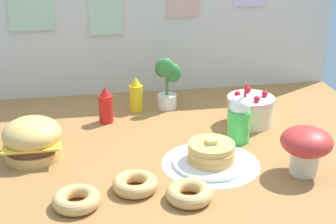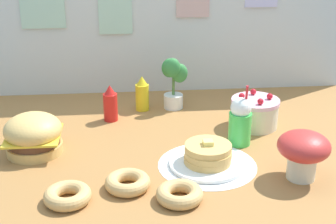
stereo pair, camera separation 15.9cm
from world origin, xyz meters
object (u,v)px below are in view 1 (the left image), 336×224
object	(u,v)px
mustard_bottle	(136,95)
potted_plant	(167,81)
donut_chocolate	(135,184)
burger	(32,139)
layer_cake	(250,110)
mushroom_stool	(306,146)
cream_soda_cup	(239,119)
donut_vanilla	(189,193)
ketchup_bottle	(106,106)
donut_pink_glaze	(77,199)
pancake_stack	(211,155)

from	to	relation	value
mustard_bottle	potted_plant	xyz separation A→B (m)	(0.18, 0.01, 0.07)
mustard_bottle	donut_chocolate	xyz separation A→B (m)	(-0.09, -0.83, -0.06)
burger	layer_cake	distance (m)	1.10
mustard_bottle	mushroom_stool	size ratio (longest dim) A/B	0.91
cream_soda_cup	potted_plant	xyz separation A→B (m)	(-0.27, 0.48, 0.04)
donut_vanilla	mustard_bottle	bearing A→B (deg)	96.24
layer_cake	cream_soda_cup	world-z (taller)	cream_soda_cup
cream_soda_cup	mushroom_stool	world-z (taller)	cream_soda_cup
ketchup_bottle	donut_chocolate	size ratio (longest dim) A/B	1.08
donut_chocolate	donut_pink_glaze	bearing A→B (deg)	-161.49
cream_soda_cup	donut_vanilla	size ratio (longest dim) A/B	1.61
mustard_bottle	cream_soda_cup	bearing A→B (deg)	-46.95
donut_pink_glaze	donut_vanilla	xyz separation A→B (m)	(0.43, -0.03, 0.00)
donut_pink_glaze	donut_vanilla	size ratio (longest dim) A/B	1.00
potted_plant	mustard_bottle	bearing A→B (deg)	-176.68
cream_soda_cup	donut_chocolate	xyz separation A→B (m)	(-0.54, -0.36, -0.09)
donut_pink_glaze	ketchup_bottle	bearing A→B (deg)	79.06
pancake_stack	ketchup_bottle	distance (m)	0.69
ketchup_bottle	mushroom_stool	xyz separation A→B (m)	(0.80, -0.68, 0.04)
layer_cake	mustard_bottle	bearing A→B (deg)	153.79
pancake_stack	cream_soda_cup	world-z (taller)	cream_soda_cup
ketchup_bottle	potted_plant	bearing A→B (deg)	22.19
potted_plant	mushroom_stool	xyz separation A→B (m)	(0.45, -0.82, -0.03)
cream_soda_cup	donut_pink_glaze	size ratio (longest dim) A/B	1.61
donut_pink_glaze	donut_chocolate	distance (m)	0.24
layer_cake	cream_soda_cup	xyz separation A→B (m)	(-0.12, -0.19, 0.04)
mustard_bottle	donut_vanilla	size ratio (longest dim) A/B	1.08
cream_soda_cup	mustard_bottle	bearing A→B (deg)	133.05
pancake_stack	ketchup_bottle	bearing A→B (deg)	128.24
donut_vanilla	donut_chocolate	bearing A→B (deg)	151.91
potted_plant	pancake_stack	bearing A→B (deg)	-83.41
burger	donut_chocolate	bearing A→B (deg)	-40.41
pancake_stack	donut_chocolate	bearing A→B (deg)	-155.58
mushroom_stool	donut_chocolate	bearing A→B (deg)	-178.39
ketchup_bottle	mustard_bottle	world-z (taller)	same
donut_chocolate	mushroom_stool	bearing A→B (deg)	1.61
donut_pink_glaze	mushroom_stool	bearing A→B (deg)	5.84
donut_pink_glaze	mushroom_stool	distance (m)	0.96
mustard_bottle	layer_cake	bearing A→B (deg)	-26.21
mustard_bottle	potted_plant	world-z (taller)	potted_plant
potted_plant	mushroom_stool	world-z (taller)	potted_plant
ketchup_bottle	cream_soda_cup	size ratio (longest dim) A/B	0.67
donut_pink_glaze	donut_chocolate	size ratio (longest dim) A/B	1.00
mushroom_stool	cream_soda_cup	bearing A→B (deg)	118.12
potted_plant	mushroom_stool	bearing A→B (deg)	-61.49
burger	donut_pink_glaze	xyz separation A→B (m)	(0.19, -0.43, -0.06)
layer_cake	potted_plant	bearing A→B (deg)	143.43
mustard_bottle	ketchup_bottle	bearing A→B (deg)	-142.60
pancake_stack	mustard_bottle	distance (m)	0.72
pancake_stack	donut_chocolate	xyz separation A→B (m)	(-0.35, -0.16, -0.02)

